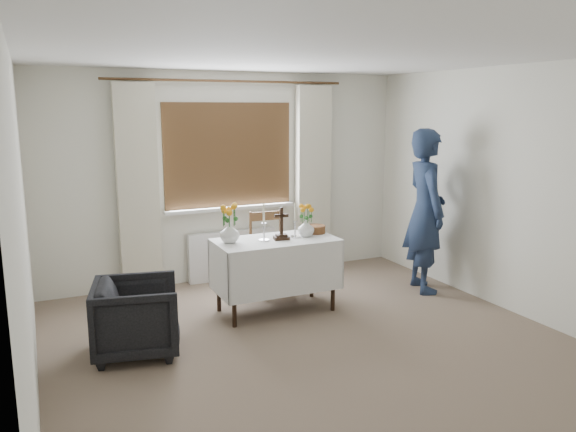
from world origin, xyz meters
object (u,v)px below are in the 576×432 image
(armchair, at_px, (137,317))
(flower_vase_left, at_px, (230,233))
(wooden_chair, at_px, (271,253))
(wooden_cross, at_px, (281,224))
(person, at_px, (425,211))
(flower_vase_right, at_px, (306,228))
(altar_table, at_px, (276,275))

(armchair, bearing_deg, flower_vase_left, -51.89)
(wooden_chair, relative_size, wooden_cross, 2.79)
(person, bearing_deg, flower_vase_right, 102.92)
(wooden_chair, height_order, armchair, wooden_chair)
(person, bearing_deg, flower_vase_left, 102.12)
(person, height_order, flower_vase_left, person)
(altar_table, height_order, flower_vase_left, flower_vase_left)
(person, xyz_separation_m, wooden_cross, (-1.77, 0.04, -0.00))
(wooden_cross, relative_size, flower_vase_right, 1.84)
(altar_table, relative_size, wooden_chair, 1.35)
(armchair, xyz_separation_m, flower_vase_left, (1.02, 0.51, 0.54))
(wooden_chair, height_order, person, person)
(armchair, xyz_separation_m, person, (3.31, 0.38, 0.60))
(wooden_chair, bearing_deg, flower_vase_left, -140.05)
(altar_table, xyz_separation_m, person, (1.82, -0.07, 0.55))
(flower_vase_right, bearing_deg, wooden_chair, 105.50)
(flower_vase_right, bearing_deg, wooden_cross, -175.15)
(flower_vase_left, bearing_deg, flower_vase_right, -4.68)
(flower_vase_left, xyz_separation_m, flower_vase_right, (0.81, -0.07, -0.01))
(person, bearing_deg, altar_table, 103.22)
(flower_vase_right, bearing_deg, altar_table, 179.20)
(wooden_cross, xyz_separation_m, flower_vase_left, (-0.52, 0.09, -0.06))
(altar_table, bearing_deg, wooden_cross, -29.99)
(wooden_cross, xyz_separation_m, flower_vase_right, (0.29, 0.02, -0.08))
(wooden_chair, relative_size, person, 0.50)
(person, relative_size, flower_vase_right, 10.35)
(altar_table, bearing_deg, flower_vase_left, 172.53)
(wooden_chair, height_order, flower_vase_right, flower_vase_right)
(armchair, bearing_deg, wooden_chair, -47.43)
(flower_vase_left, relative_size, flower_vase_right, 1.15)
(person, relative_size, flower_vase_left, 9.02)
(armchair, relative_size, flower_vase_left, 3.45)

